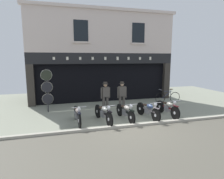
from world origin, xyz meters
name	(u,v)px	position (x,y,z in m)	size (l,w,h in m)	color
ground	(142,137)	(0.00, -0.98, -0.04)	(21.81, 22.00, 0.18)	gray
shop_facade	(99,75)	(0.00, 7.02, 1.69)	(10.11, 4.42, 6.18)	black
motorcycle_left	(78,114)	(-2.26, 1.12, 0.43)	(0.62, 1.97, 0.93)	black
motorcycle_center_left	(103,113)	(-1.08, 0.99, 0.43)	(0.62, 2.08, 0.93)	black
motorcycle_center	(125,111)	(0.02, 1.02, 0.42)	(0.62, 1.98, 0.90)	black
motorcycle_center_right	(148,110)	(1.19, 0.96, 0.43)	(0.62, 1.98, 0.93)	black
motorcycle_right	(168,108)	(2.33, 1.05, 0.43)	(0.62, 1.98, 0.93)	black
salesman_left	(105,95)	(-0.52, 2.86, 0.92)	(0.55, 0.35, 1.66)	#47423D
shopkeeper_center	(122,94)	(0.47, 2.90, 0.90)	(0.56, 0.33, 1.64)	#47423D
tyre_sign_pole	(47,88)	(-3.65, 3.51, 1.37)	(0.60, 0.06, 2.36)	#232328
advert_board_near	(128,77)	(1.75, 5.40, 1.66)	(0.83, 0.03, 1.00)	silver
leaning_bicycle	(168,97)	(4.01, 3.75, 0.38)	(1.79, 0.50, 0.95)	black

